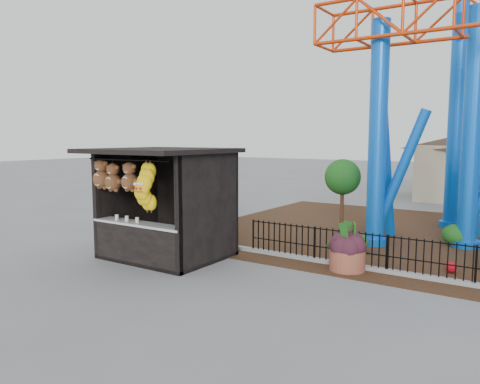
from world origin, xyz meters
The scene contains 8 objects.
ground centered at (0.00, 0.00, 0.00)m, with size 120.00×120.00×0.00m, color slate.
mulch_bed centered at (4.00, 8.00, 0.01)m, with size 18.00×12.00×0.02m, color #331E11.
curb centered at (4.00, 3.00, 0.06)m, with size 18.00×0.18×0.12m, color gray.
prize_booth centered at (-3.02, 0.89, 1.55)m, with size 3.50×3.40×3.12m.
terracotta_planter centered at (1.85, 2.70, 0.27)m, with size 0.91×0.91×0.55m, color brown.
planter_foliage centered at (1.85, 2.70, 0.87)m, with size 0.70×0.70×0.64m, color #33141F.
potted_plant centered at (1.68, 2.70, 0.43)m, with size 0.78×0.67×0.86m, color #2A5D1B.
landscaping centered at (4.46, 5.65, 0.31)m, with size 8.19×4.29×0.68m.
Camera 1 is at (6.09, -8.62, 3.42)m, focal length 35.00 mm.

